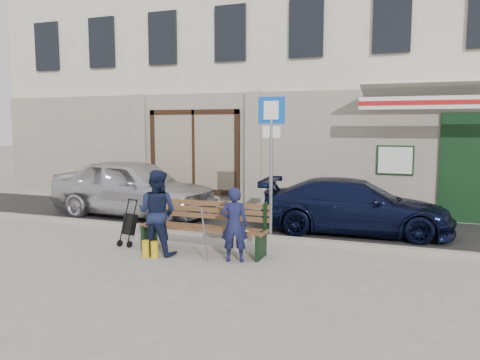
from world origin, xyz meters
The scene contains 11 objects.
ground centered at (0.00, 0.00, 0.00)m, with size 80.00×80.00×0.00m, color #9E9991.
asphalt_lane centered at (0.00, 3.10, 0.01)m, with size 60.00×3.20×0.01m, color #282828.
curb centered at (0.00, 1.50, 0.06)m, with size 60.00×0.18×0.12m, color #9E9384.
building centered at (0.01, 8.45, 4.97)m, with size 20.00×8.27×10.00m.
car_silver centered at (-3.92, 2.81, 0.74)m, with size 1.74×4.34×1.48m, color silver.
car_navy centered at (1.59, 2.88, 0.58)m, with size 1.63×4.01×1.16m, color black.
parking_sign centered at (0.06, 1.66, 1.94)m, with size 0.53×0.08×2.87m.
bench centered at (-0.88, 0.34, 0.46)m, with size 2.40×1.17×0.98m.
man centered at (-0.08, -0.01, 0.64)m, with size 0.47×0.31×1.28m, color #16183D.
woman centered at (-1.53, -0.08, 0.76)m, with size 0.74×0.58×1.53m, color #131934.
stroller centered at (-2.38, 0.30, 0.39)m, with size 0.31×0.40×0.88m.
Camera 1 is at (2.71, -7.26, 2.32)m, focal length 35.00 mm.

